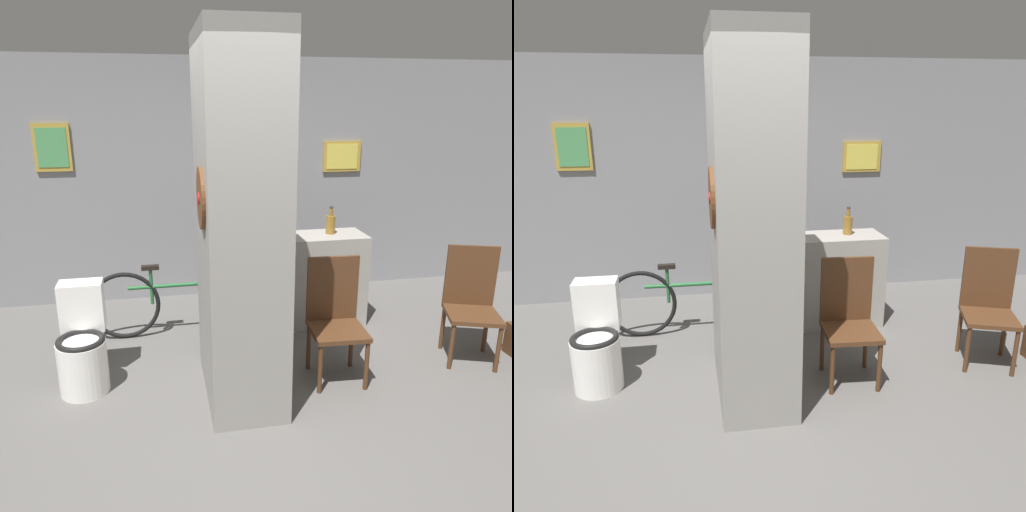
% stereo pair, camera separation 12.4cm
% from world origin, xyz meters
% --- Properties ---
extents(ground_plane, '(14.00, 14.00, 0.00)m').
position_xyz_m(ground_plane, '(0.00, 0.00, 0.00)').
color(ground_plane, '#5B5956').
extents(wall_back, '(8.00, 0.09, 2.60)m').
position_xyz_m(wall_back, '(-0.00, 2.63, 1.30)').
color(wall_back, gray).
rests_on(wall_back, ground_plane).
extents(pillar_center, '(0.57, 1.03, 2.60)m').
position_xyz_m(pillar_center, '(-0.03, 0.51, 1.30)').
color(pillar_center, gray).
rests_on(pillar_center, ground_plane).
extents(counter_shelf, '(1.29, 0.44, 0.91)m').
position_xyz_m(counter_shelf, '(0.75, 1.62, 0.45)').
color(counter_shelf, gray).
rests_on(counter_shelf, ground_plane).
extents(toilet, '(0.37, 0.53, 0.80)m').
position_xyz_m(toilet, '(-1.21, 0.79, 0.34)').
color(toilet, white).
rests_on(toilet, ground_plane).
extents(chair_near_pillar, '(0.44, 0.44, 0.97)m').
position_xyz_m(chair_near_pillar, '(0.75, 0.60, 0.52)').
color(chair_near_pillar, '#4C2D19').
rests_on(chair_near_pillar, ground_plane).
extents(chair_by_doorway, '(0.54, 0.54, 0.97)m').
position_xyz_m(chair_by_doorway, '(2.00, 0.66, 0.52)').
color(chair_by_doorway, '#4C2D19').
rests_on(chair_by_doorway, ground_plane).
extents(bicycle, '(1.67, 0.42, 0.71)m').
position_xyz_m(bicycle, '(-0.43, 1.59, 0.34)').
color(bicycle, black).
rests_on(bicycle, ground_plane).
extents(bottle_tall, '(0.09, 0.09, 0.28)m').
position_xyz_m(bottle_tall, '(1.06, 1.64, 1.01)').
color(bottle_tall, olive).
rests_on(bottle_tall, counter_shelf).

